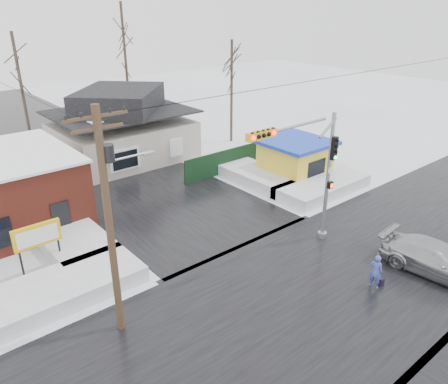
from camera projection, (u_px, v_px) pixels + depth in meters
ground at (318, 291)px, 19.71m from camera, size 120.00×120.00×0.00m
road_ns at (318, 290)px, 19.71m from camera, size 10.00×120.00×0.02m
road_ew at (318, 290)px, 19.71m from camera, size 120.00×10.00×0.02m
snowbank_nw at (62, 288)px, 19.19m from camera, size 7.00×3.00×0.80m
snowbank_ne at (322, 186)px, 29.75m from camera, size 7.00×3.00×0.80m
snowbank_nside_w at (64, 232)px, 23.88m from camera, size 3.00×8.00×0.80m
snowbank_nside_e at (251, 173)px, 32.10m from camera, size 3.00×8.00×0.80m
traffic_signal at (310, 167)px, 21.40m from camera, size 6.05×0.68×7.00m
utility_pole at (110, 213)px, 15.47m from camera, size 3.15×0.44×9.00m
marquee_sign at (37, 237)px, 20.33m from camera, size 2.20×0.21×2.55m
house at (122, 127)px, 35.30m from camera, size 10.40×8.40×5.76m
kiosk at (295, 159)px, 31.72m from camera, size 4.60×4.60×2.88m
fence at (228, 161)px, 33.01m from camera, size 8.00×0.12×1.80m
tree_far_left at (17, 60)px, 32.45m from camera, size 3.00×3.00×10.00m
tree_far_mid at (123, 31)px, 39.08m from camera, size 3.00×3.00×12.00m
tree_far_right at (232, 62)px, 37.94m from camera, size 3.00×3.00×9.00m
pedestrian at (376, 272)px, 19.62m from camera, size 0.51×0.68×1.67m
car at (437, 260)px, 20.66m from camera, size 2.70×5.45×1.52m
shopping_bag at (382, 283)px, 19.97m from camera, size 0.29×0.14×0.35m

